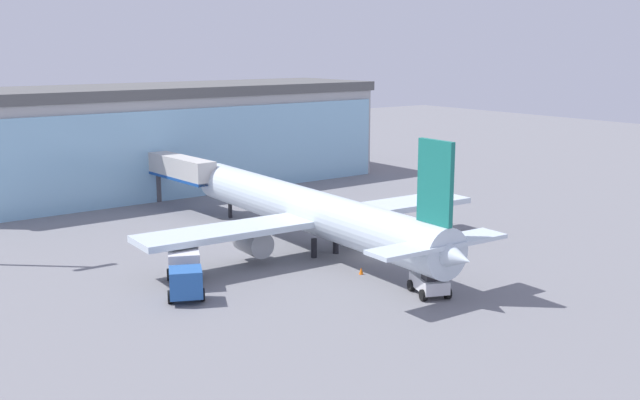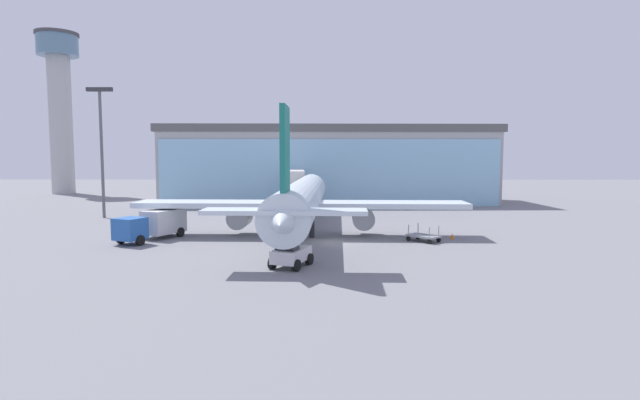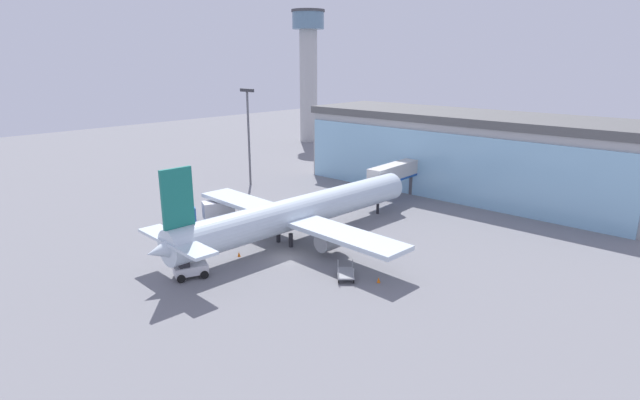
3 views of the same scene
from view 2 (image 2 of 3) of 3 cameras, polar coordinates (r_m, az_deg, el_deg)
The scene contains 11 objects.
ground at distance 44.74m, azimuth 1.44°, elevation -4.85°, with size 240.00×240.00×0.00m, color slate.
terminal_building at distance 83.58m, azimuth 0.98°, elevation 4.08°, with size 54.40×17.49×12.59m.
jet_bridge at distance 71.31m, azimuth -2.77°, elevation 2.34°, with size 3.02×12.57×5.71m.
control_tower at distance 115.99m, azimuth -27.61°, elevation 10.31°, with size 8.24×8.24×32.41m.
apron_light_mast at distance 67.74m, azimuth -23.72°, elevation 6.35°, with size 3.20×0.40×16.10m.
airplane at distance 48.92m, azimuth -2.11°, elevation -0.01°, with size 31.71×38.24×11.04m.
catering_truck at distance 48.36m, azimuth -18.50°, elevation -2.61°, with size 4.97×7.57×2.65m.
baggage_cart at distance 45.94m, azimuth 11.74°, elevation -4.06°, with size 3.09×3.13×1.50m.
pushback_tug at distance 34.77m, azimuth -3.39°, elevation -6.09°, with size 3.10×3.63×2.30m.
safety_cone_nose at distance 41.48m, azimuth -3.89°, elevation -5.26°, with size 0.36×0.36×0.55m, color orange.
safety_cone_wingtip at distance 48.02m, azimuth 14.86°, elevation -4.00°, with size 0.36×0.36×0.55m, color orange.
Camera 2 is at (-0.78, -44.07, 7.67)m, focal length 28.00 mm.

